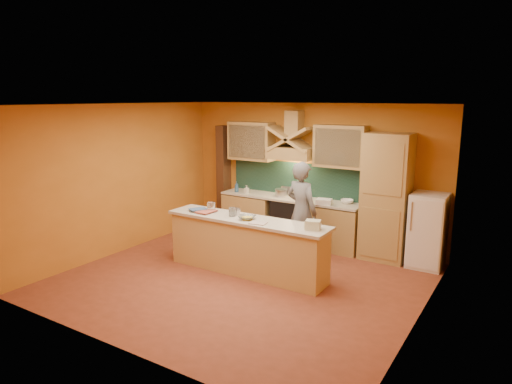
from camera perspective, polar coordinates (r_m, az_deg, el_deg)
The scene contains 36 objects.
floor at distance 7.57m, azimuth -1.77°, elevation -10.85°, with size 5.50×5.00×0.01m, color brown.
ceiling at distance 6.99m, azimuth -1.92°, elevation 10.85°, with size 5.50×5.00×0.01m, color white.
wall_back at distance 9.29m, azimuth 6.77°, elevation 2.34°, with size 5.50×0.02×2.80m, color #C07425.
wall_front at distance 5.33m, azimuth -17.05°, elevation -5.28°, with size 5.50×0.02×2.80m, color #C07425.
wall_left at distance 8.95m, azimuth -16.64°, elevation 1.56°, with size 0.02×5.00×2.80m, color #C07425.
wall_right at distance 6.10m, azimuth 20.18°, elevation -3.33°, with size 0.02×5.00×2.80m, color #C07425.
base_cabinet_left at distance 9.83m, azimuth -0.72°, elevation -2.83°, with size 1.10×0.60×0.86m, color tan.
base_cabinet_right at distance 8.98m, azimuth 9.56°, elevation -4.42°, with size 1.10×0.60×0.86m, color tan.
counter_top at distance 9.26m, azimuth 4.22°, elevation -0.80°, with size 3.00×0.62×0.04m, color beige.
stove at distance 9.36m, azimuth 4.18°, elevation -3.49°, with size 0.60×0.58×0.90m, color black.
backsplash at distance 9.43m, azimuth 5.07°, elevation 1.60°, with size 3.00×0.03×0.70m, color #163229.
range_hood at distance 9.14m, azimuth 4.46°, elevation 4.89°, with size 0.92×0.50×0.24m, color tan.
hood_chimney at distance 9.18m, azimuth 4.81°, elevation 8.55°, with size 0.30×0.30×0.50m, color tan.
upper_cabinet_left at distance 9.69m, azimuth -0.60°, elevation 6.39°, with size 1.00×0.35×0.80m, color tan.
upper_cabinet_right at distance 8.78m, azimuth 10.53°, elevation 5.63°, with size 1.00×0.35×0.80m, color tan.
pantry_column at distance 8.49m, azimuth 15.96°, elevation -0.65°, with size 0.80×0.60×2.30m, color tan.
fridge at distance 8.45m, azimuth 20.66°, elevation -4.53°, with size 0.58×0.60×1.30m, color white.
trim_column_left at distance 10.24m, azimuth -4.05°, elevation 1.86°, with size 0.20×0.30×2.30m, color #472816.
island_body at distance 7.70m, azimuth -1.17°, elevation -6.95°, with size 2.80×0.55×0.88m, color tan.
island_top at distance 7.56m, azimuth -1.18°, elevation -3.50°, with size 2.90×0.62×0.05m, color beige.
person at distance 8.22m, azimuth 5.72°, elevation -2.42°, with size 0.66×0.43×1.80m, color slate.
pot_large at distance 9.33m, azimuth 3.14°, elevation -0.23°, with size 0.23×0.23×0.14m, color #B3B4BA.
pot_small at distance 9.15m, azimuth 5.16°, elevation -0.53°, with size 0.19×0.19×0.13m, color #BBBAC2.
soap_bottle_a at distance 9.61m, azimuth -1.18°, elevation 0.34°, with size 0.08×0.08×0.17m, color beige.
soap_bottle_b at distance 9.73m, azimuth -2.45°, elevation 0.67°, with size 0.09×0.09×0.23m, color #2E577F.
bowl_back at distance 8.88m, azimuth 11.30°, elevation -1.16°, with size 0.24×0.24×0.07m, color white.
dish_rack at distance 8.72m, azimuth 8.49°, elevation -1.21°, with size 0.29×0.22×0.10m, color white.
book_lower at distance 8.05m, azimuth -6.88°, elevation -2.33°, with size 0.25×0.34×0.03m, color #B55240.
book_upper at distance 8.19m, azimuth -7.56°, elevation -1.99°, with size 0.21×0.29×0.02m, color #3E5A89.
jar_large at distance 8.07m, azimuth -5.62°, elevation -1.84°, with size 0.14×0.14×0.15m, color white.
jar_small at distance 7.68m, azimuth -3.01°, elevation -2.50°, with size 0.11×0.11×0.15m, color silver.
kitchen_scale at distance 7.77m, azimuth -2.52°, elevation -2.55°, with size 0.11×0.11×0.09m, color silver.
mixing_bowl at distance 7.48m, azimuth -1.13°, elevation -3.21°, with size 0.27×0.27×0.07m, color silver.
cloth at distance 7.25m, azimuth 0.26°, elevation -3.90°, with size 0.26×0.20×0.02m, color #C3AFA1.
grocery_bag_a at distance 6.97m, azimuth 7.14°, elevation -4.11°, with size 0.22×0.18×0.14m, color beige.
grocery_bag_b at distance 7.00m, azimuth 7.04°, elevation -4.14°, with size 0.20×0.15×0.12m, color beige.
Camera 1 is at (3.90, -5.80, 2.92)m, focal length 32.00 mm.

